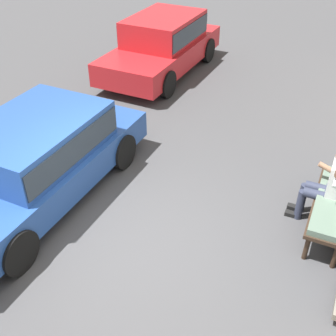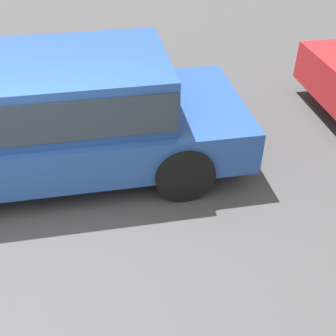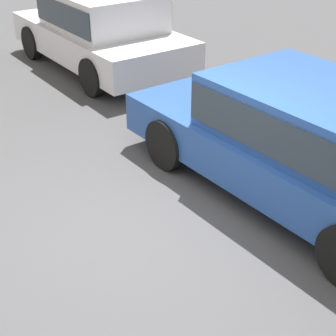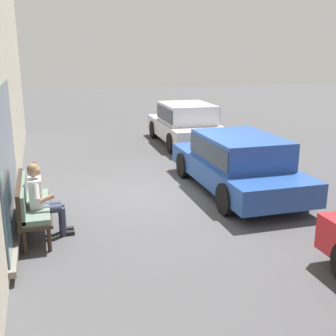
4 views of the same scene
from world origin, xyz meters
TOP-DOWN VIEW (x-y plane):
  - ground_plane at (0.00, 0.00)m, footprint 60.00×60.00m
  - person_on_phone at (-1.68, 2.67)m, footprint 0.73×0.74m
  - parked_car_near at (-6.13, -2.20)m, footprint 4.28×1.93m
  - parked_car_mid at (-0.38, -1.77)m, footprint 4.50×1.97m

SIDE VIEW (x-z plane):
  - ground_plane at x=0.00m, z-range 0.00..0.00m
  - person_on_phone at x=-1.68m, z-range 0.04..1.41m
  - parked_car_mid at x=-0.38m, z-range 0.07..1.44m
  - parked_car_near at x=-6.13m, z-range 0.07..1.55m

